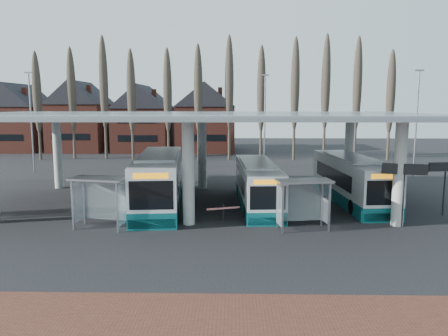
{
  "coord_description": "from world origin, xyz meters",
  "views": [
    {
      "loc": [
        2.59,
        -22.12,
        6.85
      ],
      "look_at": [
        1.94,
        7.0,
        2.66
      ],
      "focal_mm": 35.0,
      "sensor_mm": 36.0,
      "label": 1
    }
  ],
  "objects_px": {
    "bus_2": "(257,185)",
    "shelter_1": "(101,191)",
    "bus_3": "(351,180)",
    "bus_1": "(160,180)",
    "shelter_2": "(302,193)"
  },
  "relations": [
    {
      "from": "bus_2",
      "to": "shelter_1",
      "type": "bearing_deg",
      "value": -150.61
    },
    {
      "from": "bus_2",
      "to": "bus_3",
      "type": "relative_size",
      "value": 0.93
    },
    {
      "from": "bus_1",
      "to": "bus_2",
      "type": "xyz_separation_m",
      "value": [
        6.78,
        -0.08,
        -0.26
      ]
    },
    {
      "from": "bus_2",
      "to": "bus_3",
      "type": "bearing_deg",
      "value": 8.28
    },
    {
      "from": "shelter_1",
      "to": "bus_2",
      "type": "bearing_deg",
      "value": 43.11
    },
    {
      "from": "bus_2",
      "to": "shelter_1",
      "type": "xyz_separation_m",
      "value": [
        -9.08,
        -5.79,
        0.67
      ]
    },
    {
      "from": "shelter_1",
      "to": "shelter_2",
      "type": "height_order",
      "value": "shelter_1"
    },
    {
      "from": "bus_3",
      "to": "shelter_2",
      "type": "distance_m",
      "value": 8.55
    },
    {
      "from": "bus_3",
      "to": "shelter_2",
      "type": "height_order",
      "value": "bus_3"
    },
    {
      "from": "bus_2",
      "to": "shelter_2",
      "type": "relative_size",
      "value": 3.42
    },
    {
      "from": "bus_3",
      "to": "shelter_2",
      "type": "relative_size",
      "value": 3.7
    },
    {
      "from": "bus_1",
      "to": "shelter_1",
      "type": "bearing_deg",
      "value": -117.12
    },
    {
      "from": "bus_1",
      "to": "shelter_2",
      "type": "distance_m",
      "value": 10.75
    },
    {
      "from": "bus_1",
      "to": "shelter_2",
      "type": "relative_size",
      "value": 4.08
    },
    {
      "from": "bus_1",
      "to": "bus_2",
      "type": "bearing_deg",
      "value": -6.4
    }
  ]
}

